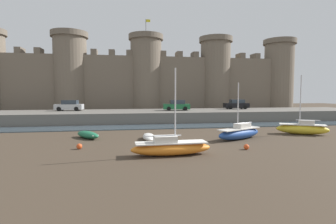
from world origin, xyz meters
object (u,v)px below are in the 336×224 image
at_px(mooring_buoy_near_shore, 244,130).
at_px(car_quay_centre_west, 177,105).
at_px(sailboat_midflat_right, 302,128).
at_px(sailboat_near_channel_right, 171,147).
at_px(mooring_buoy_off_centre, 79,146).
at_px(sailboat_foreground_centre, 240,133).
at_px(rowboat_foreground_right, 88,135).
at_px(rowboat_near_channel_left, 149,137).
at_px(car_quay_centre_east, 69,106).
at_px(car_quay_east, 236,104).
at_px(mooring_buoy_near_channel, 246,147).

distance_m(mooring_buoy_near_shore, car_quay_centre_west, 14.39).
height_order(sailboat_midflat_right, mooring_buoy_near_shore, sailboat_midflat_right).
relative_size(sailboat_near_channel_right, car_quay_centre_west, 1.42).
xyz_separation_m(sailboat_near_channel_right, mooring_buoy_off_centre, (-6.55, 3.09, -0.34)).
height_order(sailboat_foreground_centre, car_quay_centre_west, sailboat_foreground_centre).
bearing_deg(rowboat_foreground_right, sailboat_midflat_right, -3.15).
xyz_separation_m(rowboat_near_channel_left, car_quay_centre_east, (-10.49, 18.43, 2.06)).
distance_m(mooring_buoy_off_centre, mooring_buoy_near_shore, 17.43).
height_order(mooring_buoy_near_shore, car_quay_centre_east, car_quay_centre_east).
xyz_separation_m(sailboat_midflat_right, car_quay_centre_west, (-10.11, 15.82, 1.74)).
bearing_deg(car_quay_centre_east, sailboat_foreground_centre, -45.67).
bearing_deg(sailboat_near_channel_right, rowboat_foreground_right, 129.59).
xyz_separation_m(sailboat_foreground_centre, car_quay_centre_west, (-2.48, 17.38, 1.76)).
bearing_deg(rowboat_foreground_right, sailboat_near_channel_right, -50.41).
xyz_separation_m(mooring_buoy_near_shore, car_quay_east, (5.91, 15.29, 2.14)).
relative_size(rowboat_near_channel_left, rowboat_foreground_right, 0.98).
bearing_deg(sailboat_near_channel_right, sailboat_midflat_right, 24.15).
height_order(mooring_buoy_off_centre, car_quay_east, car_quay_east).
bearing_deg(mooring_buoy_off_centre, sailboat_midflat_right, 9.61).
relative_size(rowboat_foreground_right, mooring_buoy_near_channel, 8.02).
bearing_deg(car_quay_centre_east, mooring_buoy_near_channel, -53.62).
bearing_deg(rowboat_foreground_right, car_quay_east, 36.61).
xyz_separation_m(mooring_buoy_off_centre, car_quay_east, (22.24, 21.38, 2.15)).
distance_m(car_quay_east, car_quay_centre_east, 27.13).
bearing_deg(mooring_buoy_near_shore, car_quay_centre_west, 109.89).
bearing_deg(mooring_buoy_near_channel, rowboat_foreground_right, 150.51).
bearing_deg(mooring_buoy_off_centre, mooring_buoy_near_channel, -10.17).
bearing_deg(car_quay_east, mooring_buoy_off_centre, -136.13).
bearing_deg(car_quay_centre_west, car_quay_east, 10.06).
xyz_separation_m(rowboat_near_channel_left, mooring_buoy_off_centre, (-5.60, -2.96, -0.08)).
distance_m(sailboat_near_channel_right, sailboat_midflat_right, 16.50).
bearing_deg(mooring_buoy_near_channel, car_quay_east, 67.65).
relative_size(rowboat_near_channel_left, car_quay_centre_west, 0.77).
xyz_separation_m(rowboat_foreground_right, mooring_buoy_off_centre, (0.02, -4.85, -0.14)).
xyz_separation_m(rowboat_near_channel_left, sailboat_midflat_right, (16.00, 0.70, 0.32)).
bearing_deg(car_quay_centre_west, rowboat_foreground_right, -128.19).
relative_size(rowboat_near_channel_left, mooring_buoy_near_channel, 7.84).
relative_size(sailboat_foreground_centre, rowboat_near_channel_left, 1.69).
distance_m(mooring_buoy_near_shore, car_quay_east, 16.53).
height_order(mooring_buoy_near_shore, car_quay_east, car_quay_east).
height_order(rowboat_near_channel_left, rowboat_foreground_right, rowboat_foreground_right).
bearing_deg(rowboat_near_channel_left, car_quay_centre_east, 119.65).
xyz_separation_m(mooring_buoy_near_channel, car_quay_centre_west, (-1.03, 21.72, 2.15)).
xyz_separation_m(car_quay_centre_west, car_quay_centre_east, (-16.38, 1.92, 0.00)).
xyz_separation_m(mooring_buoy_near_channel, car_quay_centre_east, (-17.42, 23.64, 2.15)).
bearing_deg(rowboat_foreground_right, mooring_buoy_off_centre, -89.82).
relative_size(rowboat_foreground_right, car_quay_east, 0.78).
relative_size(sailboat_foreground_centre, rowboat_foreground_right, 1.65).
relative_size(car_quay_east, car_quay_centre_east, 1.00).
distance_m(sailboat_foreground_centre, rowboat_foreground_right, 14.25).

